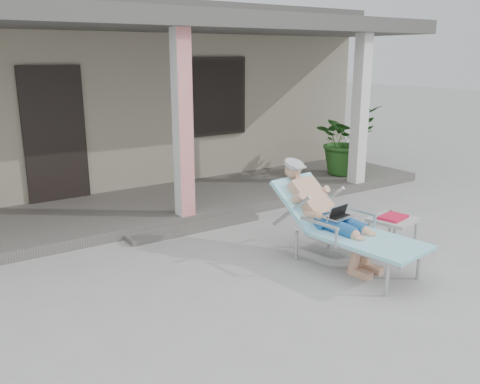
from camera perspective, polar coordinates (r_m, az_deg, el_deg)
ground at (r=5.81m, az=3.88°, el=-9.33°), size 60.00×60.00×0.00m
house at (r=11.18m, az=-16.94°, el=10.77°), size 10.40×5.40×3.30m
porch_deck at (r=8.21m, az=-8.89°, el=-1.48°), size 10.00×2.00×0.15m
porch_overhang at (r=7.83m, az=-9.56°, el=17.80°), size 10.00×2.30×2.85m
porch_step at (r=7.24m, az=-5.03°, el=-3.96°), size 2.00×0.30×0.07m
lounger at (r=6.00m, az=10.72°, el=-0.93°), size 0.97×1.97×1.25m
side_table at (r=6.66m, az=16.77°, el=-3.17°), size 0.61×0.61×0.45m
potted_palm at (r=10.04m, az=11.71°, el=5.78°), size 1.25×1.10×1.33m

